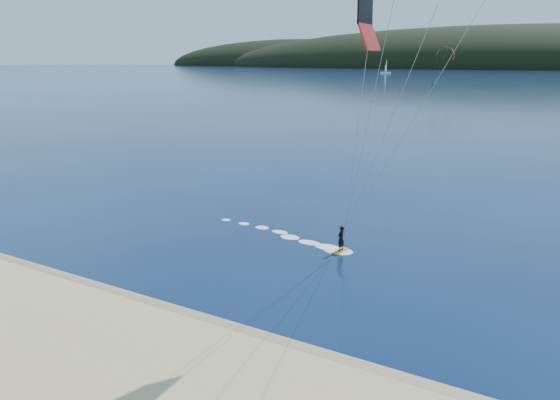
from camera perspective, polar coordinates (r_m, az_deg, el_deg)
ground at (r=21.28m, az=-19.84°, el=-19.07°), size 1800.00×1800.00×0.00m
wet_sand at (r=23.90m, az=-11.68°, el=-14.03°), size 220.00×2.50×0.10m
headland at (r=756.54m, az=28.11°, el=13.53°), size 1200.00×310.00×140.00m
kitesurfer_near at (r=23.48m, az=16.95°, el=19.52°), size 20.19×7.80×17.42m
kitesurfer_far at (r=217.28m, az=18.85°, el=15.69°), size 9.25×5.79×15.70m
sailboat at (r=433.84m, az=12.31°, el=14.46°), size 8.54×5.49×12.14m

